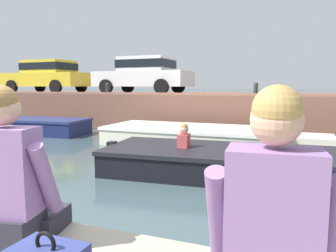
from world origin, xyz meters
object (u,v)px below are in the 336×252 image
at_px(car_leftmost_yellow, 48,75).
at_px(mooring_bollard_west, 107,88).
at_px(person_seated_right, 12,184).
at_px(boat_moored_central_cream, 204,136).
at_px(car_left_inner_white, 144,74).
at_px(mooring_bollard_mid, 256,88).
at_px(boat_moored_west_navy, 24,125).
at_px(person_seated_middle, 272,231).
at_px(motorboat_passing, 246,163).

xyz_separation_m(car_leftmost_yellow, mooring_bollard_west, (4.38, -1.68, -0.61)).
bearing_deg(mooring_bollard_west, person_seated_right, -61.24).
distance_m(boat_moored_central_cream, car_leftmost_yellow, 9.79).
height_order(boat_moored_central_cream, car_left_inner_white, car_left_inner_white).
xyz_separation_m(mooring_bollard_west, mooring_bollard_mid, (5.67, 0.00, 0.00)).
bearing_deg(car_leftmost_yellow, person_seated_right, -49.56).
height_order(boat_moored_west_navy, mooring_bollard_west, mooring_bollard_west).
height_order(car_leftmost_yellow, person_seated_right, car_leftmost_yellow).
height_order(mooring_bollard_west, person_seated_middle, mooring_bollard_west).
height_order(mooring_bollard_mid, person_seated_middle, mooring_bollard_mid).
height_order(boat_moored_central_cream, mooring_bollard_west, mooring_bollard_west).
bearing_deg(person_seated_middle, person_seated_right, 176.05).
relative_size(mooring_bollard_west, mooring_bollard_mid, 1.00).
distance_m(car_leftmost_yellow, person_seated_middle, 16.12).
bearing_deg(mooring_bollard_west, mooring_bollard_mid, 0.00).
distance_m(boat_moored_west_navy, person_seated_right, 11.01).
relative_size(mooring_bollard_west, person_seated_right, 0.46).
height_order(boat_moored_central_cream, car_leftmost_yellow, car_leftmost_yellow).
relative_size(car_leftmost_yellow, car_left_inner_white, 1.03).
distance_m(motorboat_passing, person_seated_right, 4.92).
distance_m(mooring_bollard_west, mooring_bollard_mid, 5.67).
bearing_deg(mooring_bollard_mid, boat_moored_west_navy, -166.47).
height_order(boat_moored_west_navy, motorboat_passing, motorboat_passing).
distance_m(boat_moored_central_cream, person_seated_right, 7.84).
height_order(person_seated_right, person_seated_middle, same).
bearing_deg(car_left_inner_white, boat_moored_west_navy, -131.61).
height_order(boat_moored_central_cream, person_seated_right, person_seated_right).
distance_m(mooring_bollard_west, person_seated_middle, 11.99).
relative_size(boat_moored_central_cream, person_seated_right, 6.62).
distance_m(boat_moored_central_cream, car_left_inner_white, 5.55).
bearing_deg(car_left_inner_white, boat_moored_central_cream, -44.92).
xyz_separation_m(boat_moored_central_cream, mooring_bollard_west, (-4.47, 1.98, 1.38)).
bearing_deg(mooring_bollard_west, car_leftmost_yellow, 159.02).
distance_m(boat_moored_west_navy, boat_moored_central_cream, 6.89).
height_order(car_left_inner_white, person_seated_middle, car_left_inner_white).
relative_size(car_leftmost_yellow, mooring_bollard_west, 9.62).
bearing_deg(mooring_bollard_mid, boat_moored_central_cream, -121.10).
bearing_deg(person_seated_right, boat_moored_central_cream, 96.36).
height_order(motorboat_passing, mooring_bollard_mid, mooring_bollard_mid).
bearing_deg(mooring_bollard_west, boat_moored_west_navy, -141.17).
relative_size(motorboat_passing, person_seated_middle, 6.39).
xyz_separation_m(boat_moored_west_navy, motorboat_passing, (8.50, -2.99, -0.02)).
bearing_deg(car_leftmost_yellow, mooring_bollard_mid, -9.49).
xyz_separation_m(motorboat_passing, person_seated_right, (-0.75, -4.79, 0.88)).
xyz_separation_m(boat_moored_central_cream, person_seated_middle, (2.38, -7.85, 0.88)).
bearing_deg(motorboat_passing, boat_moored_central_cream, 118.63).
bearing_deg(car_leftmost_yellow, boat_moored_west_navy, -61.52).
height_order(boat_moored_west_navy, car_left_inner_white, car_left_inner_white).
bearing_deg(person_seated_right, car_left_inner_white, 111.68).
xyz_separation_m(mooring_bollard_west, person_seated_right, (5.34, -9.72, -0.51)).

